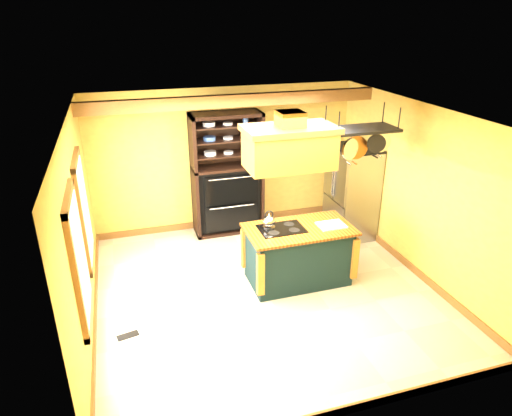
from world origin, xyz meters
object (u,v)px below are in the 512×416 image
kitchen_island (298,254)px  refrigerator (351,194)px  hutch (227,187)px  pot_rack (360,136)px  range_hood (290,145)px

kitchen_island → refrigerator: size_ratio=0.97×
refrigerator → hutch: bearing=157.4°
refrigerator → hutch: 2.33m
refrigerator → hutch: size_ratio=0.73×
pot_rack → refrigerator: (0.64, 1.23, -1.45)m
pot_rack → hutch: (-1.51, 2.12, -1.38)m
range_hood → hutch: bearing=100.8°
hutch → refrigerator: bearing=-22.6°
kitchen_island → hutch: hutch is taller
pot_rack → kitchen_island: bearing=-179.3°
kitchen_island → hutch: bearing=105.4°
pot_rack → refrigerator: bearing=62.6°
range_hood → hutch: range_hood is taller
range_hood → pot_rack: (1.10, 0.01, 0.04)m
pot_rack → hutch: bearing=125.5°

